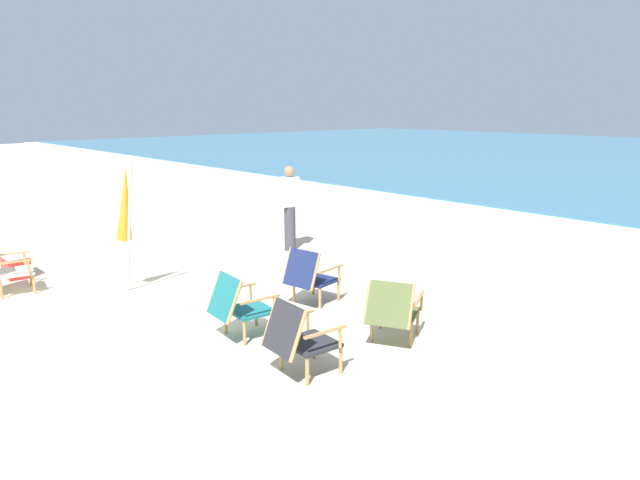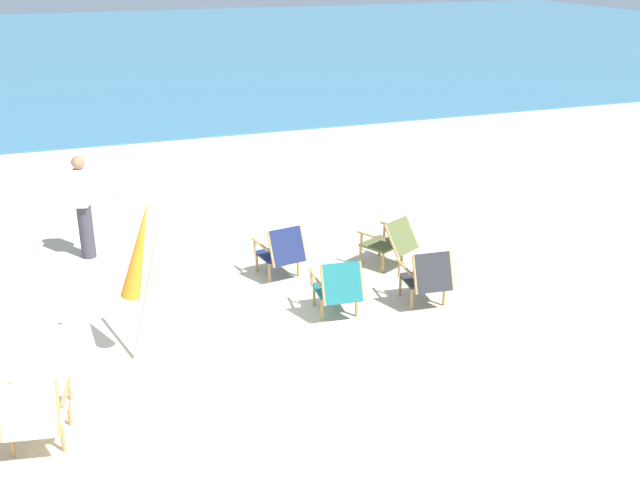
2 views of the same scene
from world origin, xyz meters
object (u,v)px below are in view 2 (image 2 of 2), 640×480
object	(u,v)px
beach_chair_back_right	(338,287)
beach_chair_front_left	(427,276)
beach_chair_front_right	(34,412)
beach_chair_far_center	(391,241)
umbrella_furled_orange	(139,252)
person_near_chairs	(83,206)
beach_chair_back_left	(282,251)

from	to	relation	value
beach_chair_back_right	beach_chair_front_left	size ratio (longest dim) A/B	0.99
beach_chair_front_right	beach_chair_far_center	bearing A→B (deg)	29.74
beach_chair_front_right	beach_chair_back_right	size ratio (longest dim) A/B	1.01
umbrella_furled_orange	person_near_chairs	distance (m)	3.50
beach_chair_back_left	beach_chair_back_right	bearing A→B (deg)	-76.88
beach_chair_back_left	umbrella_furled_orange	size ratio (longest dim) A/B	0.39
beach_chair_back_left	beach_chair_far_center	xyz separation A→B (m)	(1.66, -0.17, -0.01)
person_near_chairs	umbrella_furled_orange	bearing A→B (deg)	-82.52
beach_chair_front_right	person_near_chairs	xyz separation A→B (m)	(0.79, 4.84, 0.41)
beach_chair_back_left	person_near_chairs	size ratio (longest dim) A/B	0.50
beach_chair_back_left	umbrella_furled_orange	xyz separation A→B (m)	(-2.15, -1.64, 0.92)
beach_chair_front_right	beach_chair_back_right	world-z (taller)	beach_chair_front_right
beach_chair_front_left	person_near_chairs	bearing A→B (deg)	141.51
beach_chair_back_right	beach_chair_front_left	bearing A→B (deg)	-4.92
beach_chair_back_left	beach_chair_front_right	bearing A→B (deg)	-138.02
beach_chair_front_left	umbrella_furled_orange	distance (m)	3.83
beach_chair_back_right	beach_chair_back_left	bearing A→B (deg)	103.12
beach_chair_back_right	beach_chair_front_left	world-z (taller)	beach_chair_front_left
beach_chair_far_center	umbrella_furled_orange	xyz separation A→B (m)	(-3.81, -1.48, 0.93)
umbrella_furled_orange	person_near_chairs	world-z (taller)	umbrella_furled_orange
beach_chair_far_center	beach_chair_front_left	xyz separation A→B (m)	(-0.10, -1.36, 0.01)
beach_chair_far_center	beach_chair_front_left	bearing A→B (deg)	-94.03
beach_chair_back_right	umbrella_furled_orange	size ratio (longest dim) A/B	0.39
beach_chair_front_right	beach_chair_back_left	distance (m)	4.56
beach_chair_far_center	beach_chair_back_right	bearing A→B (deg)	-136.66
beach_chair_back_right	beach_chair_far_center	bearing A→B (deg)	43.34
beach_chair_front_left	person_near_chairs	size ratio (longest dim) A/B	0.50
umbrella_furled_orange	beach_chair_front_right	bearing A→B (deg)	-131.29
beach_chair_back_left	beach_chair_far_center	distance (m)	1.67
beach_chair_back_left	person_near_chairs	xyz separation A→B (m)	(-2.60, 1.79, 0.41)
beach_chair_front_right	beach_chair_front_left	bearing A→B (deg)	17.12
umbrella_furled_orange	person_near_chairs	xyz separation A→B (m)	(-0.45, 3.43, -0.51)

